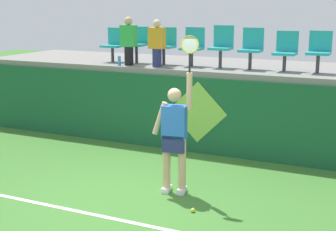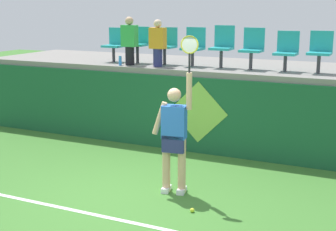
# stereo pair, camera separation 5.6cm
# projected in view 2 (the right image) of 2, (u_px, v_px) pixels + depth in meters

# --- Properties ---
(ground_plane) EXTENTS (40.00, 40.00, 0.00)m
(ground_plane) POSITION_uv_depth(u_px,v_px,m) (124.00, 199.00, 7.76)
(ground_plane) COLOR #3D752D
(court_back_wall) EXTENTS (11.20, 0.20, 1.58)m
(court_back_wall) POSITION_uv_depth(u_px,v_px,m) (194.00, 114.00, 10.17)
(court_back_wall) COLOR #195633
(court_back_wall) RESTS_ON ground_plane
(spectator_platform) EXTENTS (11.20, 2.76, 0.12)m
(spectator_platform) POSITION_uv_depth(u_px,v_px,m) (217.00, 67.00, 11.16)
(spectator_platform) COLOR gray
(spectator_platform) RESTS_ON court_back_wall
(court_baseline_stripe) EXTENTS (10.08, 0.08, 0.01)m
(court_baseline_stripe) POSITION_uv_depth(u_px,v_px,m) (100.00, 216.00, 7.16)
(court_baseline_stripe) COLOR white
(court_baseline_stripe) RESTS_ON ground_plane
(tennis_player) EXTENTS (0.75, 0.32, 2.55)m
(tennis_player) POSITION_uv_depth(u_px,v_px,m) (174.00, 134.00, 7.86)
(tennis_player) COLOR white
(tennis_player) RESTS_ON ground_plane
(tennis_ball) EXTENTS (0.07, 0.07, 0.07)m
(tennis_ball) POSITION_uv_depth(u_px,v_px,m) (192.00, 210.00, 7.28)
(tennis_ball) COLOR #D1E533
(tennis_ball) RESTS_ON ground_plane
(water_bottle) EXTENTS (0.07, 0.07, 0.21)m
(water_bottle) POSITION_uv_depth(u_px,v_px,m) (120.00, 61.00, 10.84)
(water_bottle) COLOR #338CE5
(water_bottle) RESTS_ON spectator_platform
(stadium_chair_0) EXTENTS (0.44, 0.42, 0.79)m
(stadium_chair_0) POSITION_uv_depth(u_px,v_px,m) (115.00, 43.00, 11.49)
(stadium_chair_0) COLOR #38383D
(stadium_chair_0) RESTS_ON spectator_platform
(stadium_chair_1) EXTENTS (0.44, 0.42, 0.82)m
(stadium_chair_1) POSITION_uv_depth(u_px,v_px,m) (139.00, 42.00, 11.21)
(stadium_chair_1) COLOR #38383D
(stadium_chair_1) RESTS_ON spectator_platform
(stadium_chair_2) EXTENTS (0.44, 0.42, 0.82)m
(stadium_chair_2) POSITION_uv_depth(u_px,v_px,m) (166.00, 44.00, 10.93)
(stadium_chair_2) COLOR #38383D
(stadium_chair_2) RESTS_ON spectator_platform
(stadium_chair_3) EXTENTS (0.44, 0.42, 0.83)m
(stadium_chair_3) POSITION_uv_depth(u_px,v_px,m) (194.00, 45.00, 10.66)
(stadium_chair_3) COLOR #38383D
(stadium_chair_3) RESTS_ON spectator_platform
(stadium_chair_4) EXTENTS (0.44, 0.42, 0.89)m
(stadium_chair_4) POSITION_uv_depth(u_px,v_px,m) (223.00, 44.00, 10.38)
(stadium_chair_4) COLOR #38383D
(stadium_chair_4) RESTS_ON spectator_platform
(stadium_chair_5) EXTENTS (0.44, 0.42, 0.85)m
(stadium_chair_5) POSITION_uv_depth(u_px,v_px,m) (252.00, 47.00, 10.11)
(stadium_chair_5) COLOR #38383D
(stadium_chair_5) RESTS_ON spectator_platform
(stadium_chair_6) EXTENTS (0.44, 0.42, 0.80)m
(stadium_chair_6) POSITION_uv_depth(u_px,v_px,m) (287.00, 50.00, 9.83)
(stadium_chair_6) COLOR #38383D
(stadium_chair_6) RESTS_ON spectator_platform
(stadium_chair_7) EXTENTS (0.44, 0.42, 0.82)m
(stadium_chair_7) POSITION_uv_depth(u_px,v_px,m) (320.00, 50.00, 9.55)
(stadium_chair_7) COLOR #38383D
(stadium_chair_7) RESTS_ON spectator_platform
(spectator_0) EXTENTS (0.34, 0.20, 1.06)m
(spectator_0) POSITION_uv_depth(u_px,v_px,m) (130.00, 40.00, 10.82)
(spectator_0) COLOR black
(spectator_0) RESTS_ON spectator_platform
(spectator_1) EXTENTS (0.34, 0.20, 1.01)m
(spectator_1) POSITION_uv_depth(u_px,v_px,m) (158.00, 43.00, 10.56)
(spectator_1) COLOR navy
(spectator_1) RESTS_ON spectator_platform
(wall_signage_mount) EXTENTS (1.27, 0.01, 1.50)m
(wall_signage_mount) POSITION_uv_depth(u_px,v_px,m) (198.00, 153.00, 10.19)
(wall_signage_mount) COLOR #195633
(wall_signage_mount) RESTS_ON ground_plane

